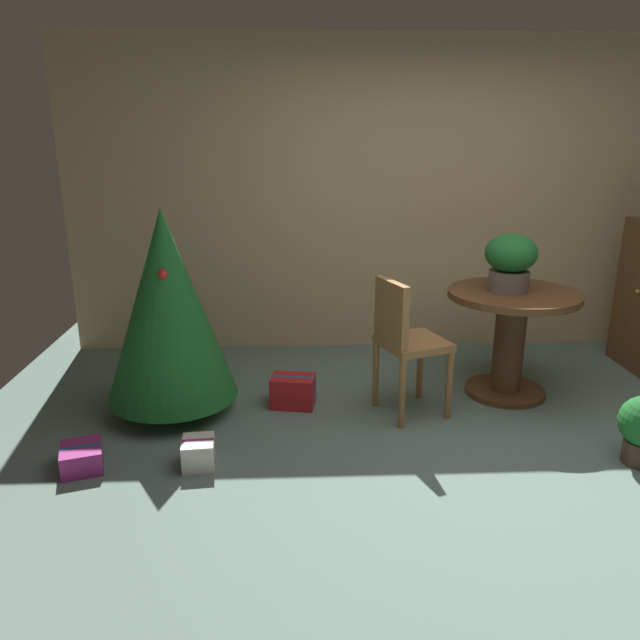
% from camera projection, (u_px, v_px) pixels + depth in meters
% --- Properties ---
extents(ground_plane, '(6.60, 6.60, 0.00)m').
position_uv_depth(ground_plane, '(490.00, 470.00, 3.44)').
color(ground_plane, slate).
extents(back_wall_panel, '(6.00, 0.10, 2.60)m').
position_uv_depth(back_wall_panel, '(422.00, 198.00, 5.15)').
color(back_wall_panel, tan).
rests_on(back_wall_panel, ground_plane).
extents(round_dining_table, '(0.91, 0.91, 0.77)m').
position_uv_depth(round_dining_table, '(510.00, 329.00, 4.31)').
color(round_dining_table, brown).
rests_on(round_dining_table, ground_plane).
extents(flower_vase, '(0.35, 0.35, 0.40)m').
position_uv_depth(flower_vase, '(510.00, 260.00, 4.17)').
color(flower_vase, '#665B51').
rests_on(flower_vase, round_dining_table).
extents(wooden_chair_left, '(0.52, 0.52, 0.94)m').
position_uv_depth(wooden_chair_left, '(405.00, 338.00, 3.98)').
color(wooden_chair_left, '#9E6B3D').
rests_on(wooden_chair_left, ground_plane).
extents(holiday_tree, '(0.87, 0.87, 1.39)m').
position_uv_depth(holiday_tree, '(167.00, 306.00, 3.94)').
color(holiday_tree, brown).
rests_on(holiday_tree, ground_plane).
extents(gift_box_red, '(0.33, 0.25, 0.22)m').
position_uv_depth(gift_box_red, '(293.00, 391.00, 4.22)').
color(gift_box_red, red).
rests_on(gift_box_red, ground_plane).
extents(gift_box_cream, '(0.20, 0.22, 0.16)m').
position_uv_depth(gift_box_cream, '(198.00, 453.00, 3.46)').
color(gift_box_cream, silver).
rests_on(gift_box_cream, ground_plane).
extents(gift_box_purple, '(0.29, 0.31, 0.14)m').
position_uv_depth(gift_box_purple, '(82.00, 457.00, 3.43)').
color(gift_box_purple, '#9E287A').
rests_on(gift_box_purple, ground_plane).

